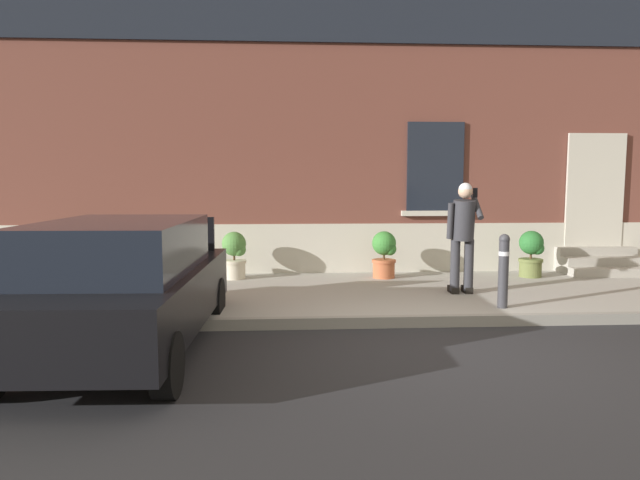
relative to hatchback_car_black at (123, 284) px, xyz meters
name	(u,v)px	position (x,y,z in m)	size (l,w,h in m)	color
ground_plane	(437,347)	(3.57, -0.03, -0.79)	(80.00, 80.00, 0.00)	#232326
sidewalk	(393,294)	(3.57, 2.77, -0.71)	(24.00, 3.60, 0.15)	#99968E
curb_edge	(419,321)	(3.57, 0.91, -0.71)	(24.00, 0.12, 0.15)	gray
building_facade	(372,91)	(3.58, 5.26, 2.94)	(24.00, 1.52, 7.50)	brown
entrance_stoop	(600,263)	(7.91, 4.20, -0.45)	(1.55, 0.96, 0.48)	#9E998E
hatchback_car_black	(123,284)	(0.00, 0.00, 0.00)	(1.90, 4.12, 1.50)	black
bollard_near_person	(504,268)	(4.86, 1.32, -0.08)	(0.15, 0.15, 1.04)	#333338
person_on_phone	(463,231)	(4.60, 2.34, 0.36)	(0.51, 0.47, 1.75)	#2D2D33
planter_charcoal	(77,256)	(-1.85, 3.78, -0.18)	(0.44, 0.44, 0.86)	#2D2D30
planter_cream	(235,254)	(0.89, 3.95, -0.18)	(0.44, 0.44, 0.86)	beige
planter_terracotta	(384,253)	(3.63, 3.88, -0.18)	(0.44, 0.44, 0.86)	#B25B38
planter_olive	(531,253)	(6.36, 3.82, -0.18)	(0.44, 0.44, 0.86)	#606B38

